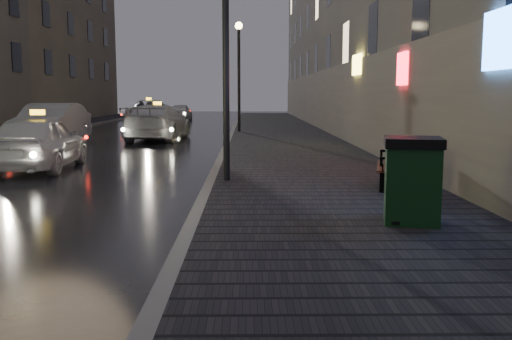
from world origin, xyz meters
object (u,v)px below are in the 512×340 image
Objects in this scene: lamp_near at (226,21)px; car_far at (180,112)px; car_left_mid at (51,125)px; taxi_far at (149,111)px; trash_bin at (412,179)px; lamp_far at (239,63)px; bench at (396,165)px; taxi_mid at (158,122)px; taxi_near at (39,142)px.

lamp_near reaches higher than car_far.
taxi_far is at bearing 88.11° from car_left_mid.
trash_bin is 0.33× the size of car_far.
bench is at bearing -78.69° from lamp_far.
lamp_near is 31.25m from car_far.
taxi_mid is at bearing 122.16° from trash_bin.
taxi_near reaches higher than car_far.
lamp_near is 6.45m from taxi_near.
bench is at bearing 91.14° from trash_bin.
taxi_mid is 1.40× the size of car_far.
lamp_near is 1.40× the size of car_far.
taxi_far is at bearing 119.75° from lamp_far.
bench is 1.47× the size of trash_bin.
taxi_near is at bearing -90.95° from taxi_far.
lamp_near reaches higher than taxi_far.
lamp_far is at bearing -64.27° from taxi_far.
lamp_far is at bearing -113.52° from taxi_near.
taxi_near is (-5.05, -13.09, -2.77)m from lamp_far.
bench is 15.28m from taxi_mid.
lamp_near is 27.97m from taxi_far.
taxi_near is at bearing 168.58° from bench.
car_left_mid is at bearing 137.03° from trash_bin.
taxi_mid is at bearing -101.60° from taxi_near.
trash_bin is (2.81, -20.08, -2.72)m from lamp_far.
taxi_near is at bearing -72.55° from car_left_mid.
taxi_far is at bearing -74.57° from taxi_mid.
lamp_near is 0.91× the size of taxi_far.
lamp_far is at bearing 107.77° from car_far.
lamp_far is 1.25× the size of taxi_near.
taxi_far is (-6.35, 11.11, -2.68)m from lamp_far.
lamp_far is 1.40× the size of car_far.
trash_bin is at bearing -82.03° from lamp_far.
lamp_near is at bearing -80.85° from taxi_far.
lamp_near is 12.53m from car_left_mid.
lamp_near is at bearing 98.90° from car_far.
taxi_mid is at bearing 37.58° from car_left_mid.
lamp_far reaches higher than taxi_near.
car_far is at bearing 117.39° from bench.
lamp_near is at bearing 136.19° from trash_bin.
taxi_far is at bearing 118.00° from trash_bin.
taxi_near is at bearing 89.49° from car_far.
car_left_mid is at bearing -139.70° from lamp_far.
taxi_near is 9.91m from taxi_mid.
lamp_far is at bearing -132.21° from taxi_mid.
car_far is at bearing 98.58° from lamp_near.
taxi_near reaches higher than trash_bin.
car_left_mid reaches higher than car_far.
taxi_near is 0.81× the size of taxi_mid.
lamp_near is at bearing -53.47° from car_left_mid.
car_left_mid is (-9.96, 14.02, 0.04)m from trash_bin.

